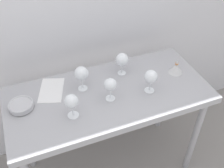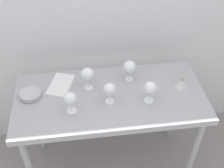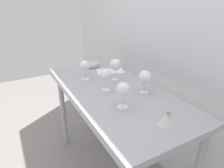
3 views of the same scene
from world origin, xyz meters
TOP-DOWN VIEW (x-y plane):
  - ground_plane at (0.00, 0.00)m, footprint 6.00×6.00m
  - back_wall at (0.00, 0.49)m, footprint 3.80×0.04m
  - steel_counter at (0.00, -0.01)m, footprint 1.40×0.65m
  - wine_glass_near_center at (-0.01, -0.06)m, footprint 0.09×0.09m
  - wine_glass_near_left at (-0.28, -0.12)m, footprint 0.09×0.09m
  - wine_glass_far_left at (-0.15, 0.10)m, footprint 0.10×0.10m
  - wine_glass_far_right at (0.17, 0.16)m, footprint 0.10×0.10m
  - wine_glass_near_right at (0.27, -0.09)m, footprint 0.09×0.09m
  - tasting_sheet_upper at (-0.36, 0.16)m, footprint 0.23×0.29m
  - tasting_bowl at (-0.58, 0.06)m, footprint 0.16×0.16m
  - decanter_funnel at (0.55, 0.02)m, footprint 0.11×0.11m

SIDE VIEW (x-z plane):
  - ground_plane at x=0.00m, z-range 0.00..0.00m
  - steel_counter at x=0.00m, z-range 0.34..1.24m
  - tasting_sheet_upper at x=-0.36m, z-range 0.90..0.90m
  - tasting_bowl at x=-0.58m, z-range 0.90..0.95m
  - decanter_funnel at x=0.55m, z-range 0.88..0.99m
  - wine_glass_far_right at x=0.17m, z-range 0.93..1.11m
  - wine_glass_near_center at x=-0.01m, z-range 0.94..1.10m
  - wine_glass_near_left at x=-0.28m, z-range 0.94..1.10m
  - wine_glass_near_right at x=0.27m, z-range 0.94..1.11m
  - wine_glass_far_left at x=-0.15m, z-range 0.94..1.12m
  - back_wall at x=0.00m, z-range 0.00..2.60m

